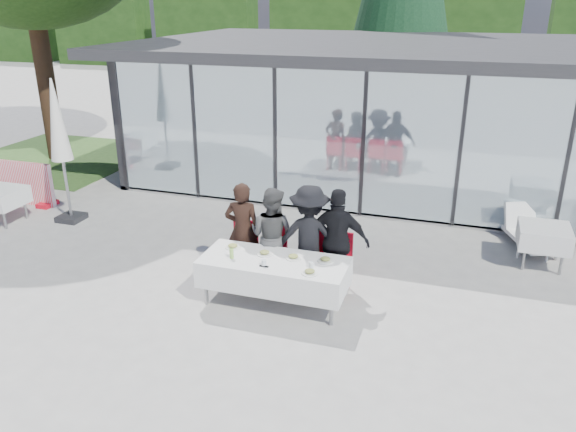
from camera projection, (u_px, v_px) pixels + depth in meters
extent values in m
plane|color=#9F9C97|center=(248.00, 296.00, 9.01)|extent=(90.00, 90.00, 0.00)
cube|color=gray|center=(422.00, 169.00, 15.50)|extent=(14.00, 8.00, 0.10)
cube|color=black|center=(438.00, 91.00, 18.39)|extent=(14.00, 0.20, 3.20)
cube|color=black|center=(194.00, 99.00, 16.92)|extent=(0.20, 8.00, 3.20)
cube|color=silver|center=(411.00, 149.00, 11.42)|extent=(13.60, 0.06, 3.10)
cube|color=#2D2D30|center=(432.00, 47.00, 13.96)|extent=(14.80, 8.80, 0.24)
cube|color=#262628|center=(122.00, 127.00, 13.37)|extent=(0.08, 0.10, 3.10)
cube|color=#262628|center=(195.00, 132.00, 12.81)|extent=(0.08, 0.10, 3.10)
cube|color=#262628|center=(276.00, 138.00, 12.26)|extent=(0.08, 0.10, 3.10)
cube|color=#262628|center=(363.00, 145.00, 11.70)|extent=(0.08, 0.10, 3.10)
cube|color=#262628|center=(460.00, 153.00, 11.14)|extent=(0.08, 0.10, 3.10)
cube|color=#262628|center=(567.00, 161.00, 10.59)|extent=(0.08, 0.10, 3.10)
cube|color=red|center=(321.00, 161.00, 14.75)|extent=(0.45, 0.45, 0.90)
cube|color=red|center=(381.00, 161.00, 14.76)|extent=(0.45, 0.45, 0.90)
cube|color=red|center=(481.00, 175.00, 13.60)|extent=(0.45, 0.45, 0.90)
cube|color=red|center=(567.00, 175.00, 13.65)|extent=(0.45, 0.45, 0.90)
cube|color=black|center=(11.00, 30.00, 41.61)|extent=(6.50, 2.00, 4.40)
cube|color=black|center=(103.00, 32.00, 39.32)|extent=(6.50, 2.00, 4.40)
cube|color=black|center=(207.00, 34.00, 37.02)|extent=(6.50, 2.00, 4.40)
cube|color=black|center=(324.00, 36.00, 34.73)|extent=(6.50, 2.00, 4.40)
cube|color=black|center=(458.00, 39.00, 32.44)|extent=(6.50, 2.00, 4.40)
cube|color=white|center=(274.00, 272.00, 8.62)|extent=(2.26, 0.96, 0.42)
cylinder|color=gray|center=(206.00, 284.00, 8.66)|extent=(0.06, 0.06, 0.71)
cylinder|color=gray|center=(332.00, 304.00, 8.09)|extent=(0.06, 0.06, 0.71)
cylinder|color=gray|center=(224.00, 264.00, 9.28)|extent=(0.06, 0.06, 0.71)
cylinder|color=gray|center=(342.00, 282.00, 8.71)|extent=(0.06, 0.06, 0.71)
imported|color=black|center=(243.00, 231.00, 9.38)|extent=(0.69, 0.69, 1.68)
cube|color=red|center=(242.00, 253.00, 9.47)|extent=(0.44, 0.44, 0.05)
cube|color=red|center=(246.00, 235.00, 9.55)|extent=(0.44, 0.04, 0.55)
cylinder|color=red|center=(228.00, 269.00, 9.45)|extent=(0.04, 0.04, 0.43)
cylinder|color=red|center=(248.00, 272.00, 9.34)|extent=(0.04, 0.04, 0.43)
cylinder|color=red|center=(237.00, 260.00, 9.77)|extent=(0.04, 0.04, 0.43)
cylinder|color=red|center=(256.00, 263.00, 9.66)|extent=(0.04, 0.04, 0.43)
imported|color=#505050|center=(272.00, 235.00, 9.24)|extent=(0.93, 0.93, 1.65)
cube|color=red|center=(271.00, 257.00, 9.32)|extent=(0.44, 0.44, 0.05)
cube|color=red|center=(275.00, 239.00, 9.41)|extent=(0.44, 0.04, 0.55)
cylinder|color=red|center=(257.00, 273.00, 9.30)|extent=(0.04, 0.04, 0.43)
cylinder|color=red|center=(278.00, 276.00, 9.19)|extent=(0.04, 0.04, 0.43)
cylinder|color=red|center=(265.00, 264.00, 9.62)|extent=(0.04, 0.04, 0.43)
cylinder|color=red|center=(285.00, 267.00, 9.51)|extent=(0.04, 0.04, 0.43)
imported|color=black|center=(309.00, 237.00, 9.04)|extent=(1.30, 1.30, 1.75)
cube|color=red|center=(308.00, 262.00, 9.14)|extent=(0.44, 0.44, 0.05)
cube|color=red|center=(311.00, 244.00, 9.22)|extent=(0.44, 0.04, 0.55)
cylinder|color=red|center=(294.00, 279.00, 9.11)|extent=(0.04, 0.04, 0.43)
cylinder|color=red|center=(315.00, 282.00, 9.01)|extent=(0.04, 0.04, 0.43)
cylinder|color=red|center=(300.00, 269.00, 9.43)|extent=(0.04, 0.04, 0.43)
cylinder|color=red|center=(321.00, 272.00, 9.33)|extent=(0.04, 0.04, 0.43)
imported|color=black|center=(338.00, 241.00, 8.90)|extent=(1.03, 1.03, 1.74)
cube|color=red|center=(336.00, 266.00, 9.00)|extent=(0.44, 0.44, 0.05)
cube|color=red|center=(339.00, 247.00, 9.09)|extent=(0.44, 0.04, 0.55)
cylinder|color=red|center=(322.00, 283.00, 8.98)|extent=(0.04, 0.04, 0.43)
cylinder|color=red|center=(344.00, 286.00, 8.88)|extent=(0.04, 0.04, 0.43)
cylinder|color=red|center=(328.00, 273.00, 9.30)|extent=(0.04, 0.04, 0.43)
cylinder|color=red|center=(349.00, 276.00, 9.20)|extent=(0.04, 0.04, 0.43)
cylinder|color=white|center=(233.00, 247.00, 8.95)|extent=(0.24, 0.24, 0.01)
ellipsoid|color=tan|center=(233.00, 245.00, 8.94)|extent=(0.15, 0.15, 0.05)
cylinder|color=white|center=(265.00, 254.00, 8.71)|extent=(0.24, 0.24, 0.01)
ellipsoid|color=#50712A|center=(265.00, 252.00, 8.70)|extent=(0.15, 0.15, 0.05)
cylinder|color=white|center=(293.00, 258.00, 8.58)|extent=(0.24, 0.24, 0.01)
ellipsoid|color=tan|center=(293.00, 256.00, 8.57)|extent=(0.15, 0.15, 0.05)
cylinder|color=white|center=(325.00, 261.00, 8.50)|extent=(0.24, 0.24, 0.01)
ellipsoid|color=#50712A|center=(325.00, 259.00, 8.48)|extent=(0.15, 0.15, 0.05)
cylinder|color=white|center=(310.00, 273.00, 8.11)|extent=(0.24, 0.24, 0.01)
ellipsoid|color=#50712A|center=(310.00, 271.00, 8.10)|extent=(0.15, 0.15, 0.05)
cylinder|color=#8CC351|center=(232.00, 254.00, 8.57)|extent=(0.06, 0.06, 0.16)
cylinder|color=silver|center=(264.00, 263.00, 8.33)|extent=(0.07, 0.07, 0.10)
cylinder|color=silver|center=(311.00, 265.00, 8.27)|extent=(0.07, 0.07, 0.10)
cube|color=black|center=(264.00, 266.00, 8.32)|extent=(0.14, 0.03, 0.01)
cube|color=white|center=(1.00, 197.00, 11.78)|extent=(0.86, 0.86, 0.36)
cylinder|color=gray|center=(3.00, 212.00, 11.50)|extent=(0.05, 0.05, 0.72)
cylinder|color=gray|center=(2.00, 200.00, 12.21)|extent=(0.05, 0.05, 0.72)
cylinder|color=gray|center=(24.00, 203.00, 12.03)|extent=(0.05, 0.05, 0.72)
cube|color=white|center=(544.00, 236.00, 9.86)|extent=(0.86, 0.86, 0.36)
cylinder|color=gray|center=(525.00, 251.00, 9.75)|extent=(0.05, 0.05, 0.72)
cylinder|color=gray|center=(563.00, 256.00, 9.58)|extent=(0.05, 0.05, 0.72)
cylinder|color=gray|center=(523.00, 238.00, 10.28)|extent=(0.05, 0.05, 0.72)
cylinder|color=gray|center=(558.00, 242.00, 10.11)|extent=(0.05, 0.05, 0.72)
cube|color=black|center=(72.00, 218.00, 12.06)|extent=(0.50, 0.50, 0.12)
cylinder|color=gray|center=(63.00, 160.00, 11.59)|extent=(0.06, 0.06, 2.70)
cone|color=silver|center=(57.00, 120.00, 11.29)|extent=(0.44, 0.44, 1.65)
cube|color=red|center=(26.00, 183.00, 12.85)|extent=(1.40, 0.12, 1.00)
cube|color=red|center=(12.00, 199.00, 13.16)|extent=(0.30, 0.45, 0.10)
cube|color=red|center=(48.00, 204.00, 12.87)|extent=(0.30, 0.45, 0.10)
cube|color=white|center=(531.00, 239.00, 10.68)|extent=(1.02, 1.43, 0.08)
cube|color=white|center=(520.00, 216.00, 11.09)|extent=(0.65, 0.46, 0.54)
cylinder|color=white|center=(517.00, 254.00, 10.31)|extent=(0.04, 0.04, 0.14)
cylinder|color=white|center=(547.00, 258.00, 10.16)|extent=(0.04, 0.04, 0.14)
cylinder|color=white|center=(514.00, 232.00, 11.28)|extent=(0.04, 0.04, 0.14)
cylinder|color=white|center=(541.00, 235.00, 11.14)|extent=(0.04, 0.04, 0.14)
cylinder|color=#382316|center=(46.00, 83.00, 15.96)|extent=(0.50, 0.50, 4.40)
cylinder|color=#382316|center=(395.00, 101.00, 20.02)|extent=(0.44, 0.44, 2.00)
cube|color=#385926|center=(58.00, 157.00, 16.75)|extent=(5.00, 5.00, 0.02)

